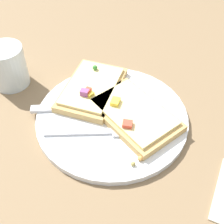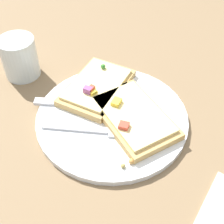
{
  "view_description": "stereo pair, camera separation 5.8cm",
  "coord_description": "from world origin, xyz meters",
  "px_view_note": "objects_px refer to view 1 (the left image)",
  "views": [
    {
      "loc": [
        0.37,
        0.17,
        0.45
      ],
      "look_at": [
        0.0,
        0.0,
        0.02
      ],
      "focal_mm": 50.0,
      "sensor_mm": 36.0,
      "label": 1
    },
    {
      "loc": [
        0.34,
        0.22,
        0.45
      ],
      "look_at": [
        0.0,
        0.0,
        0.02
      ],
      "focal_mm": 50.0,
      "sensor_mm": 36.0,
      "label": 2
    }
  ],
  "objects_px": {
    "knife": "(77,107)",
    "pizza_slice_corner": "(92,88)",
    "pizza_slice_main": "(134,114)",
    "drinking_glass": "(8,66)",
    "plate": "(112,118)",
    "fork": "(105,132)"
  },
  "relations": [
    {
      "from": "knife",
      "to": "drinking_glass",
      "type": "distance_m",
      "value": 0.17
    },
    {
      "from": "pizza_slice_corner",
      "to": "plate",
      "type": "bearing_deg",
      "value": -129.53
    },
    {
      "from": "pizza_slice_main",
      "to": "pizza_slice_corner",
      "type": "height_order",
      "value": "pizza_slice_corner"
    },
    {
      "from": "knife",
      "to": "fork",
      "type": "bearing_deg",
      "value": -52.12
    },
    {
      "from": "fork",
      "to": "drinking_glass",
      "type": "relative_size",
      "value": 2.1
    },
    {
      "from": "plate",
      "to": "drinking_glass",
      "type": "relative_size",
      "value": 3.27
    },
    {
      "from": "fork",
      "to": "knife",
      "type": "relative_size",
      "value": 0.96
    },
    {
      "from": "fork",
      "to": "pizza_slice_main",
      "type": "xyz_separation_m",
      "value": [
        -0.06,
        0.03,
        0.01
      ]
    },
    {
      "from": "knife",
      "to": "pizza_slice_main",
      "type": "bearing_deg",
      "value": -17.44
    },
    {
      "from": "knife",
      "to": "pizza_slice_corner",
      "type": "xyz_separation_m",
      "value": [
        -0.05,
        0.01,
        0.01
      ]
    },
    {
      "from": "knife",
      "to": "drinking_glass",
      "type": "relative_size",
      "value": 2.19
    },
    {
      "from": "plate",
      "to": "pizza_slice_main",
      "type": "height_order",
      "value": "pizza_slice_main"
    },
    {
      "from": "plate",
      "to": "pizza_slice_corner",
      "type": "bearing_deg",
      "value": -123.64
    },
    {
      "from": "pizza_slice_main",
      "to": "drinking_glass",
      "type": "bearing_deg",
      "value": -152.38
    },
    {
      "from": "plate",
      "to": "drinking_glass",
      "type": "distance_m",
      "value": 0.24
    },
    {
      "from": "plate",
      "to": "fork",
      "type": "xyz_separation_m",
      "value": [
        0.04,
        0.01,
        0.01
      ]
    },
    {
      "from": "pizza_slice_main",
      "to": "knife",
      "type": "bearing_deg",
      "value": -141.43
    },
    {
      "from": "plate",
      "to": "drinking_glass",
      "type": "xyz_separation_m",
      "value": [
        -0.01,
        -0.24,
        0.04
      ]
    },
    {
      "from": "knife",
      "to": "pizza_slice_main",
      "type": "xyz_separation_m",
      "value": [
        -0.02,
        0.11,
        0.01
      ]
    },
    {
      "from": "pizza_slice_main",
      "to": "drinking_glass",
      "type": "distance_m",
      "value": 0.28
    },
    {
      "from": "fork",
      "to": "knife",
      "type": "distance_m",
      "value": 0.08
    },
    {
      "from": "drinking_glass",
      "to": "pizza_slice_corner",
      "type": "bearing_deg",
      "value": 100.57
    }
  ]
}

